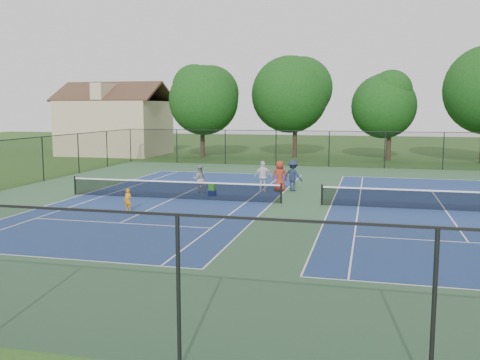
% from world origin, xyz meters
% --- Properties ---
extents(ground, '(140.00, 140.00, 0.00)m').
position_xyz_m(ground, '(0.00, 0.00, 0.00)').
color(ground, '#234716').
rests_on(ground, ground).
extents(court_pad, '(36.00, 36.00, 0.01)m').
position_xyz_m(court_pad, '(0.00, 0.00, 0.00)').
color(court_pad, '#2E5237').
rests_on(court_pad, ground).
extents(tennis_court_left, '(12.00, 23.83, 1.07)m').
position_xyz_m(tennis_court_left, '(-7.00, 0.00, 0.10)').
color(tennis_court_left, navy).
rests_on(tennis_court_left, ground).
extents(tennis_court_right, '(12.00, 23.83, 1.07)m').
position_xyz_m(tennis_court_right, '(7.00, 0.00, 0.10)').
color(tennis_court_right, navy).
rests_on(tennis_court_right, ground).
extents(perimeter_fence, '(36.08, 36.08, 3.02)m').
position_xyz_m(perimeter_fence, '(0.00, 0.00, 1.60)').
color(perimeter_fence, black).
rests_on(perimeter_fence, ground).
extents(tree_back_a, '(6.80, 6.80, 9.15)m').
position_xyz_m(tree_back_a, '(-13.00, 24.00, 6.04)').
color(tree_back_a, '#2D2116').
rests_on(tree_back_a, ground).
extents(tree_back_b, '(7.60, 7.60, 10.03)m').
position_xyz_m(tree_back_b, '(-4.00, 26.00, 6.60)').
color(tree_back_b, '#2D2116').
rests_on(tree_back_b, ground).
extents(tree_back_c, '(6.00, 6.00, 8.40)m').
position_xyz_m(tree_back_c, '(5.00, 25.00, 5.48)').
color(tree_back_c, '#2D2116').
rests_on(tree_back_c, ground).
extents(clapboard_house, '(10.80, 8.10, 7.65)m').
position_xyz_m(clapboard_house, '(-23.00, 25.00, 3.09)').
color(clapboard_house, tan).
rests_on(clapboard_house, ground).
extents(child_player, '(0.45, 0.34, 1.11)m').
position_xyz_m(child_player, '(-7.79, -3.92, 0.56)').
color(child_player, orange).
rests_on(child_player, ground).
extents(instructor, '(0.93, 0.82, 1.61)m').
position_xyz_m(instructor, '(-6.26, 2.39, 0.81)').
color(instructor, gray).
rests_on(instructor, ground).
extents(bystander_a, '(1.15, 0.80, 1.82)m').
position_xyz_m(bystander_a, '(-2.74, 3.63, 0.91)').
color(bystander_a, silver).
rests_on(bystander_a, ground).
extents(bystander_b, '(1.37, 1.08, 1.86)m').
position_xyz_m(bystander_b, '(-1.05, 4.26, 0.93)').
color(bystander_b, '#1B253B').
rests_on(bystander_b, ground).
extents(bystander_c, '(1.03, 0.83, 1.83)m').
position_xyz_m(bystander_c, '(-1.80, 3.96, 0.92)').
color(bystander_c, maroon).
rests_on(bystander_c, ground).
extents(ball_crate, '(0.44, 0.36, 0.33)m').
position_xyz_m(ball_crate, '(-5.24, 1.47, 0.16)').
color(ball_crate, navy).
rests_on(ball_crate, ground).
extents(ball_hopper, '(0.37, 0.31, 0.40)m').
position_xyz_m(ball_hopper, '(-5.24, 1.47, 0.53)').
color(ball_hopper, green).
rests_on(ball_hopper, ball_crate).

